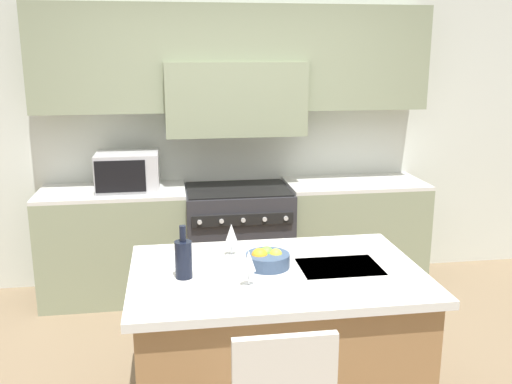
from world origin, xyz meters
name	(u,v)px	position (x,y,z in m)	size (l,w,h in m)	color
back_cabinetry	(233,105)	(0.00, 2.00, 1.59)	(10.00, 0.46, 2.70)	silver
back_counter	(238,238)	(0.00, 1.74, 0.47)	(3.26, 0.62, 0.93)	gray
range_stove	(238,240)	(0.00, 1.72, 0.46)	(0.88, 0.70, 0.91)	#2D2D33
microwave	(128,171)	(-0.90, 1.74, 1.08)	(0.50, 0.41, 0.31)	#B7B7BC
kitchen_island	(276,344)	(-0.01, -0.07, 0.45)	(1.57, 1.04, 0.89)	olive
wine_bottle	(184,258)	(-0.50, -0.10, 0.99)	(0.09, 0.09, 0.28)	black
wine_glass_near	(249,262)	(-0.18, -0.26, 1.01)	(0.07, 0.07, 0.19)	white
wine_glass_far	(231,234)	(-0.22, 0.20, 1.01)	(0.07, 0.07, 0.19)	white
fruit_bowl	(267,259)	(-0.05, -0.01, 0.93)	(0.24, 0.24, 0.11)	#384C6B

